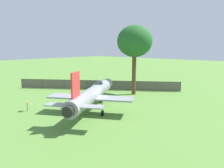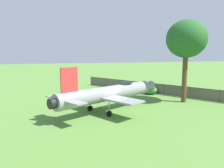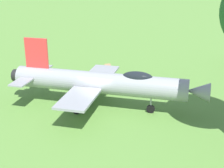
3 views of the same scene
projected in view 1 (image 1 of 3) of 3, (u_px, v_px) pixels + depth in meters
The scene contains 6 objects.
ground_plane at pixel (92, 111), 24.64m from camera, with size 200.00×200.00×0.00m, color #568438.
display_jet at pixel (93, 93), 24.65m from camera, with size 9.67×13.48×5.00m.
shade_tree at pixel (135, 42), 32.25m from camera, with size 5.35×4.80×10.28m.
perimeter_fence at pixel (98, 85), 36.82m from camera, with size 22.24×15.54×1.63m.
shrub_near_fence at pixel (97, 87), 36.09m from camera, with size 1.98×1.97×1.25m.
info_plaque at pixel (27, 104), 24.70m from camera, with size 0.72×0.63×1.14m.
Camera 1 is at (-17.54, 16.19, 7.21)m, focal length 35.34 mm.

